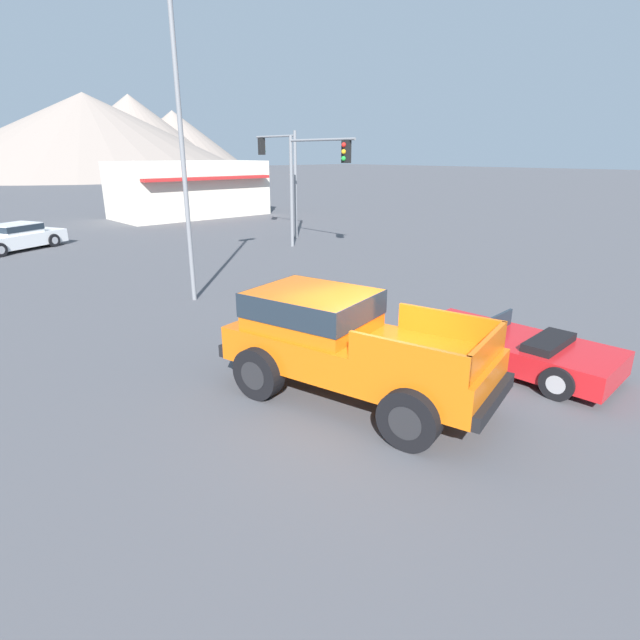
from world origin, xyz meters
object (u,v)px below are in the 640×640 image
at_px(red_convertible_car, 513,348).
at_px(street_lamp_post, 180,126).
at_px(orange_pickup_truck, 342,339).
at_px(traffic_light_main, 315,170).
at_px(parked_car_white, 15,237).
at_px(traffic_light_crosswalk, 280,164).

xyz_separation_m(red_convertible_car, street_lamp_post, (-2.48, 9.31, 4.68)).
xyz_separation_m(orange_pickup_truck, traffic_light_main, (9.45, 11.36, 2.58)).
distance_m(orange_pickup_truck, parked_car_white, 21.10).
height_order(orange_pickup_truck, red_convertible_car, orange_pickup_truck).
xyz_separation_m(orange_pickup_truck, street_lamp_post, (1.13, 7.73, 4.01)).
distance_m(traffic_light_main, street_lamp_post, 9.19).
xyz_separation_m(traffic_light_crosswalk, street_lamp_post, (-10.20, -8.55, 1.27)).
bearing_deg(orange_pickup_truck, traffic_light_main, 36.49).
xyz_separation_m(traffic_light_main, street_lamp_post, (-8.32, -3.63, 1.43)).
distance_m(traffic_light_crosswalk, street_lamp_post, 13.38).
bearing_deg(red_convertible_car, street_lamp_post, 102.08).
distance_m(red_convertible_car, street_lamp_post, 10.71).
xyz_separation_m(red_convertible_car, traffic_light_main, (5.84, 12.94, 3.25)).
bearing_deg(traffic_light_main, orange_pickup_truck, -39.75).
distance_m(parked_car_white, traffic_light_main, 14.54).
bearing_deg(orange_pickup_truck, parked_car_white, 78.77).
height_order(orange_pickup_truck, traffic_light_crosswalk, traffic_light_crosswalk).
height_order(traffic_light_crosswalk, street_lamp_post, street_lamp_post).
relative_size(parked_car_white, traffic_light_crosswalk, 0.88).
distance_m(red_convertible_car, traffic_light_crosswalk, 19.76).
distance_m(red_convertible_car, traffic_light_main, 14.56).
xyz_separation_m(parked_car_white, street_lamp_post, (2.06, -13.34, 4.48)).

